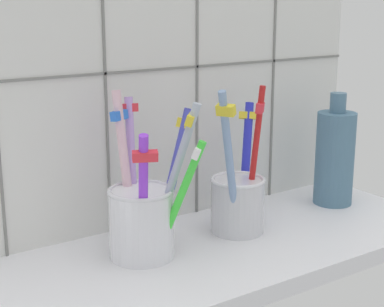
{
  "coord_description": "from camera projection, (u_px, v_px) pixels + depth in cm",
  "views": [
    {
      "loc": [
        -37.01,
        -52.59,
        30.07
      ],
      "look_at": [
        0.0,
        2.52,
        12.82
      ],
      "focal_mm": 56.84,
      "sensor_mm": 36.0,
      "label": 1
    }
  ],
  "objects": [
    {
      "name": "counter_slab",
      "position": [
        204.0,
        258.0,
        0.7
      ],
      "size": [
        64.0,
        22.0,
        2.0
      ],
      "primitive_type": "cube",
      "color": "silver",
      "rests_on": "ground"
    },
    {
      "name": "tile_wall_back",
      "position": [
        149.0,
        60.0,
        0.74
      ],
      "size": [
        64.0,
        2.2,
        45.0
      ],
      "color": "silver",
      "rests_on": "ground"
    },
    {
      "name": "toothbrush_cup_left",
      "position": [
        144.0,
        213.0,
        0.67
      ],
      "size": [
        10.84,
        10.8,
        18.3
      ],
      "color": "white",
      "rests_on": "counter_slab"
    },
    {
      "name": "toothbrush_cup_right",
      "position": [
        238.0,
        197.0,
        0.74
      ],
      "size": [
        12.06,
        10.27,
        18.4
      ],
      "color": "silver",
      "rests_on": "counter_slab"
    },
    {
      "name": "ceramic_vase",
      "position": [
        335.0,
        157.0,
        0.83
      ],
      "size": [
        5.31,
        5.31,
        15.52
      ],
      "color": "slate",
      "rests_on": "counter_slab"
    }
  ]
}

